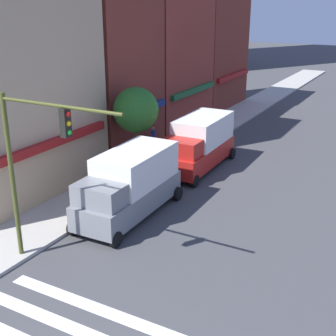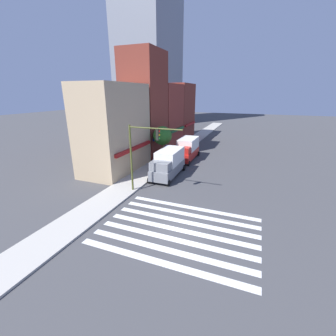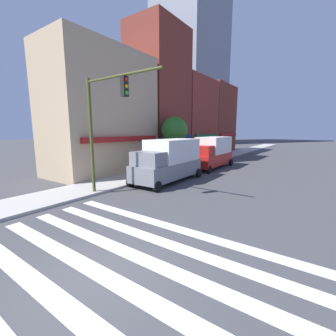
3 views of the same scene
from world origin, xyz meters
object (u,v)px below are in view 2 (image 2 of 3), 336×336
at_px(traffic_signal, 142,148).
at_px(box_truck_red, 187,149).
at_px(box_truck_grey, 168,163).
at_px(pedestrian_blue_shirt, 166,149).
at_px(street_tree, 162,136).

bearing_deg(traffic_signal, box_truck_red, -2.45).
height_order(box_truck_grey, box_truck_red, same).
relative_size(box_truck_grey, box_truck_red, 1.00).
xyz_separation_m(traffic_signal, pedestrian_blue_shirt, (13.20, 2.99, -3.37)).
height_order(pedestrian_blue_shirt, street_tree, street_tree).
xyz_separation_m(traffic_signal, street_tree, (10.15, 2.26, -0.76)).
xyz_separation_m(box_truck_red, street_tree, (-2.38, 2.80, 2.09)).
bearing_deg(pedestrian_blue_shirt, street_tree, 52.59).
distance_m(box_truck_red, street_tree, 4.23).
xyz_separation_m(box_truck_grey, box_truck_red, (7.33, 0.00, 0.00)).
height_order(box_truck_red, street_tree, street_tree).
height_order(box_truck_grey, pedestrian_blue_shirt, box_truck_grey).
bearing_deg(pedestrian_blue_shirt, box_truck_grey, 63.00).
height_order(traffic_signal, box_truck_grey, traffic_signal).
bearing_deg(box_truck_red, street_tree, 128.96).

